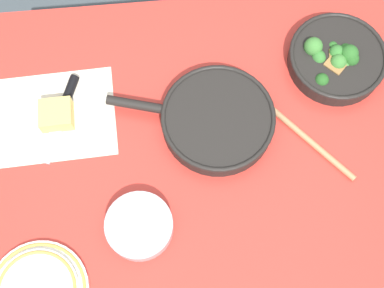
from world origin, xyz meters
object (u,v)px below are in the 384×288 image
Objects in this scene: wooden_spoon at (283,119)px; cheese_block at (56,115)px; prep_bowl_steel at (139,226)px; skillet_eggs at (217,120)px; skillet_broccoli at (337,58)px; grater_knife at (64,106)px.

wooden_spoon is 0.56m from cheese_block.
skillet_eggs is at bearing 50.07° from prep_bowl_steel.
skillet_broccoli reaches higher than grater_knife.
skillet_broccoli is 0.70m from grater_knife.
skillet_broccoli reaches higher than prep_bowl_steel.
skillet_eggs is 2.63× the size of prep_bowl_steel.
skillet_eggs is 0.17m from wooden_spoon.
grater_knife is (-0.38, 0.08, -0.02)m from skillet_eggs.
grater_knife is 2.85× the size of cheese_block.
cheese_block is (-0.72, -0.09, -0.01)m from skillet_broccoli.
skillet_eggs reaches higher than wooden_spoon.
skillet_eggs reaches higher than cheese_block.
cheese_block is at bearing -163.61° from skillet_broccoli.
cheese_block reaches higher than prep_bowl_steel.
skillet_eggs is at bearing -7.27° from cheese_block.
grater_knife reaches higher than wooden_spoon.
cheese_block is (-0.56, 0.06, 0.01)m from wooden_spoon.
skillet_broccoli is 0.65m from prep_bowl_steel.
skillet_broccoli is at bearing 114.87° from grater_knife.
cheese_block is 0.52× the size of prep_bowl_steel.
skillet_broccoli is 1.57× the size of grater_knife.
prep_bowl_steel is (-0.21, -0.25, -0.01)m from skillet_eggs.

